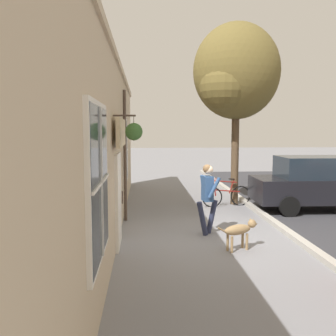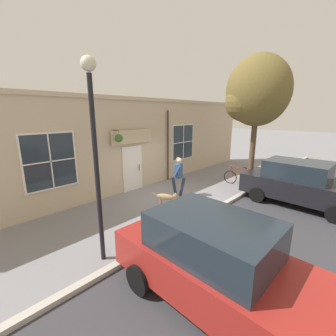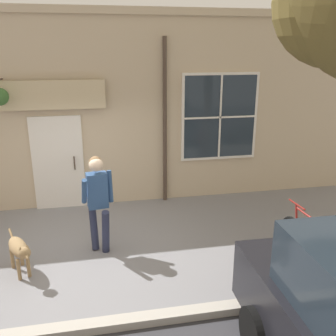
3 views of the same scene
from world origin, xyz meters
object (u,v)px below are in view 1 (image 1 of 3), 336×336
(pedestrian_walking, at_px, (208,192))
(parked_car_mid_block, at_px, (318,183))
(street_tree_by_curb, at_px, (235,74))
(leaning_bicycle, at_px, (226,195))
(dog_on_leash, at_px, (240,230))

(pedestrian_walking, xyz_separation_m, parked_car_mid_block, (4.08, 2.57, -0.19))
(pedestrian_walking, bearing_deg, parked_car_mid_block, 32.24)
(street_tree_by_curb, relative_size, leaning_bicycle, 3.60)
(pedestrian_walking, height_order, parked_car_mid_block, pedestrian_walking)
(street_tree_by_curb, bearing_deg, parked_car_mid_block, -23.06)
(street_tree_by_curb, relative_size, parked_car_mid_block, 1.44)
(pedestrian_walking, distance_m, leaning_bicycle, 3.68)
(dog_on_leash, bearing_deg, street_tree_by_curb, 78.23)
(leaning_bicycle, bearing_deg, dog_on_leash, -99.15)
(pedestrian_walking, bearing_deg, street_tree_by_curb, 67.42)
(leaning_bicycle, bearing_deg, pedestrian_walking, -110.19)
(dog_on_leash, relative_size, leaning_bicycle, 0.59)
(street_tree_by_curb, height_order, leaning_bicycle, street_tree_by_curb)
(dog_on_leash, height_order, leaning_bicycle, leaning_bicycle)
(street_tree_by_curb, height_order, parked_car_mid_block, street_tree_by_curb)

